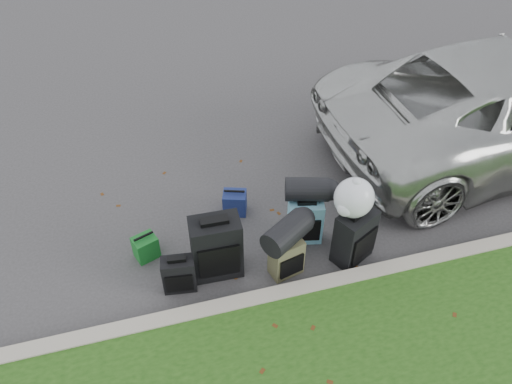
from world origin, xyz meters
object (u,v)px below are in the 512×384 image
object	(u,v)px
suitcase_small_black	(179,274)
tote_green	(146,247)
suitcase_olive	(286,257)
tote_navy	(235,203)
suitcase_large_black_right	(354,237)
suitcase_teal	(305,221)
suitcase_large_black_left	(216,247)

from	to	relation	value
suitcase_small_black	tote_green	world-z (taller)	suitcase_small_black
suitcase_olive	tote_navy	distance (m)	1.18
suitcase_small_black	suitcase_large_black_right	distance (m)	2.04
suitcase_small_black	suitcase_olive	size ratio (longest dim) A/B	0.91
tote_green	suitcase_teal	bearing A→B (deg)	-26.51
suitcase_large_black_right	suitcase_small_black	bearing A→B (deg)	150.63
suitcase_small_black	tote_green	xyz separation A→B (m)	(-0.31, 0.56, -0.07)
tote_green	suitcase_small_black	bearing A→B (deg)	-80.93
suitcase_small_black	suitcase_teal	xyz separation A→B (m)	(1.59, 0.35, 0.07)
suitcase_teal	suitcase_large_black_right	world-z (taller)	suitcase_large_black_right
suitcase_olive	suitcase_large_black_right	world-z (taller)	suitcase_large_black_right
suitcase_large_black_left	suitcase_large_black_right	distance (m)	1.59
suitcase_large_black_left	tote_navy	bearing A→B (deg)	66.97
suitcase_large_black_right	tote_navy	bearing A→B (deg)	109.02
suitcase_olive	tote_navy	xyz separation A→B (m)	(-0.33, 1.13, -0.09)
tote_navy	suitcase_small_black	bearing A→B (deg)	-112.28
suitcase_teal	suitcase_large_black_right	bearing A→B (deg)	-32.63
suitcase_olive	suitcase_large_black_right	bearing A→B (deg)	-13.21
suitcase_large_black_left	tote_navy	distance (m)	1.03
suitcase_teal	tote_green	size ratio (longest dim) A/B	1.93
suitcase_large_black_right	tote_navy	size ratio (longest dim) A/B	2.22
suitcase_teal	suitcase_olive	bearing A→B (deg)	-117.72
suitcase_teal	tote_navy	xyz separation A→B (m)	(-0.71, 0.68, -0.13)
suitcase_olive	suitcase_teal	size ratio (longest dim) A/B	0.85
suitcase_olive	tote_green	xyz separation A→B (m)	(-1.52, 0.67, -0.10)
suitcase_teal	tote_green	bearing A→B (deg)	-173.69
suitcase_teal	suitcase_large_black_right	xyz separation A→B (m)	(0.44, -0.45, 0.06)
suitcase_olive	suitcase_small_black	bearing A→B (deg)	161.58
suitcase_olive	tote_green	size ratio (longest dim) A/B	1.64
suitcase_small_black	suitcase_teal	distance (m)	1.63
suitcase_large_black_right	tote_green	world-z (taller)	suitcase_large_black_right
tote_green	tote_navy	bearing A→B (deg)	1.18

